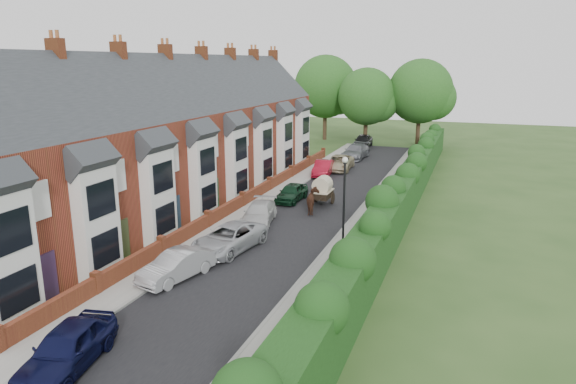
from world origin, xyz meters
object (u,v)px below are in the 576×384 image
object	(u,v)px
car_white	(259,213)
car_grey	(356,152)
car_black	(363,141)
car_green	(292,193)
car_red	(323,168)
car_silver_a	(177,266)
horse_cart	(322,189)
car_navy	(67,348)
lamppost	(344,192)
car_silver_b	(229,238)
car_beige	(339,163)
horse	(313,201)

from	to	relation	value
car_white	car_grey	size ratio (longest dim) A/B	0.85
car_grey	car_black	xyz separation A→B (m)	(-0.86, 7.60, 0.02)
car_white	car_green	size ratio (longest dim) A/B	1.16
car_green	car_red	bearing A→B (deg)	93.42
car_silver_a	car_green	size ratio (longest dim) A/B	1.06
car_white	horse_cart	world-z (taller)	horse_cart
car_navy	car_red	world-z (taller)	car_navy
car_silver_a	car_green	distance (m)	14.94
lamppost	car_white	xyz separation A→B (m)	(-6.20, 3.00, -2.66)
car_black	car_grey	bearing A→B (deg)	-84.53
car_silver_b	car_silver_a	bearing A→B (deg)	-89.37
car_green	car_black	world-z (taller)	car_black
car_red	car_beige	size ratio (longest dim) A/B	0.84
lamppost	horse_cart	bearing A→B (deg)	113.47
lamppost	car_navy	world-z (taller)	lamppost
car_red	car_black	bearing A→B (deg)	83.19
car_silver_a	car_grey	distance (m)	33.28
car_navy	car_green	world-z (taller)	car_navy
lamppost	car_grey	distance (m)	27.67
car_navy	car_grey	distance (m)	40.80
lamppost	car_red	xyz separation A→B (m)	(-6.34, 17.80, -2.61)
car_silver_b	horse	bearing A→B (deg)	83.83
car_navy	horse_cart	world-z (taller)	horse_cart
lamppost	car_silver_a	distance (m)	9.34
lamppost	car_grey	size ratio (longest dim) A/B	1.00
lamppost	car_silver_b	size ratio (longest dim) A/B	1.03
car_white	car_red	distance (m)	14.80
car_white	car_red	bearing A→B (deg)	78.87
car_silver_a	car_silver_b	distance (m)	4.29
lamppost	car_navy	distance (m)	15.21
horse_cart	car_black	bearing A→B (deg)	95.92
lamppost	horse_cart	world-z (taller)	lamppost
car_grey	horse_cart	xyz separation A→B (m)	(1.86, -18.62, 0.45)
car_navy	car_white	size ratio (longest dim) A/B	0.98
car_navy	car_white	bearing A→B (deg)	80.18
horse	car_navy	bearing A→B (deg)	64.35
car_silver_b	car_beige	bearing A→B (deg)	98.18
car_green	car_beige	size ratio (longest dim) A/B	0.77
car_silver_b	car_grey	world-z (taller)	car_grey
horse	car_green	bearing A→B (deg)	-64.59
car_red	horse_cart	world-z (taller)	horse_cart
car_green	car_red	size ratio (longest dim) A/B	0.92
car_navy	horse_cart	size ratio (longest dim) A/B	1.49
car_silver_b	car_beige	world-z (taller)	car_silver_b
car_black	horse	size ratio (longest dim) A/B	2.27
car_silver_a	horse_cart	size ratio (longest dim) A/B	1.38
car_navy	horse	size ratio (longest dim) A/B	2.18
car_silver_b	car_navy	bearing A→B (deg)	-81.67
lamppost	car_red	distance (m)	19.08
car_navy	car_white	world-z (taller)	car_navy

